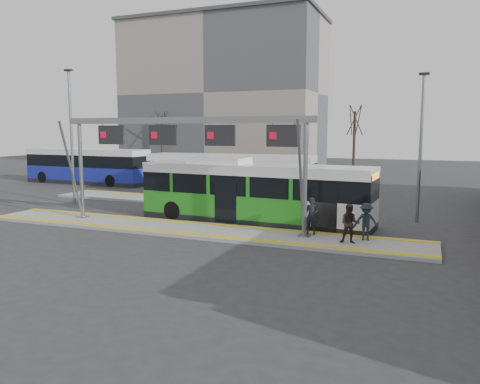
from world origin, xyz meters
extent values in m
plane|color=#2D2D30|center=(0.00, 0.00, 0.00)|extent=(120.00, 120.00, 0.00)
cube|color=gray|center=(0.00, 0.00, 0.07)|extent=(22.00, 3.00, 0.15)
cube|color=gray|center=(-4.00, 8.00, 0.07)|extent=(20.00, 3.00, 0.15)
cube|color=yellow|center=(0.00, 1.15, 0.16)|extent=(22.00, 0.35, 0.02)
cube|color=yellow|center=(0.00, -1.15, 0.16)|extent=(22.00, 0.35, 0.02)
cube|color=yellow|center=(-4.00, 9.15, 0.16)|extent=(20.00, 0.35, 0.02)
cylinder|color=slate|center=(-6.50, 0.30, 2.67)|extent=(0.20, 0.20, 5.05)
cube|color=slate|center=(-6.50, 0.30, 0.18)|extent=(0.50, 0.50, 0.06)
cylinder|color=slate|center=(-6.50, -0.40, 2.67)|extent=(0.12, 1.46, 4.90)
cylinder|color=slate|center=(5.50, 0.30, 2.67)|extent=(0.20, 0.20, 5.05)
cube|color=slate|center=(5.50, 0.30, 0.18)|extent=(0.50, 0.50, 0.06)
cylinder|color=slate|center=(5.50, -0.40, 2.67)|extent=(0.12, 1.46, 4.90)
cube|color=slate|center=(-0.50, 0.30, 5.20)|extent=(13.00, 0.25, 0.30)
cube|color=black|center=(-4.50, 0.30, 4.50)|extent=(1.50, 0.12, 0.95)
cube|color=#B30B22|center=(-4.95, 0.23, 4.50)|extent=(0.32, 0.02, 0.32)
cube|color=black|center=(-1.50, 0.30, 4.50)|extent=(1.50, 0.12, 0.95)
cube|color=#B30B22|center=(-1.95, 0.23, 4.50)|extent=(0.32, 0.02, 0.32)
cube|color=black|center=(1.50, 0.30, 4.50)|extent=(1.50, 0.12, 0.95)
cube|color=#B30B22|center=(1.05, 0.23, 4.50)|extent=(0.32, 0.02, 0.32)
cube|color=black|center=(4.50, 0.30, 4.50)|extent=(1.50, 0.12, 0.95)
cube|color=#B30B22|center=(4.05, 0.23, 4.50)|extent=(0.32, 0.02, 0.32)
cube|color=gray|center=(-14.00, 36.00, 9.00)|extent=(24.00, 12.00, 18.00)
cube|color=#3F3F42|center=(-14.00, 36.00, 18.20)|extent=(24.50, 12.50, 0.40)
cube|color=black|center=(2.17, 3.04, 0.18)|extent=(12.19, 3.34, 0.35)
cube|color=#22841C|center=(2.17, 3.04, 0.93)|extent=(12.19, 3.34, 1.16)
cube|color=black|center=(2.17, 3.04, 2.01)|extent=(12.19, 3.26, 1.00)
cube|color=white|center=(2.17, 3.04, 2.76)|extent=(12.19, 3.34, 0.50)
cube|color=orange|center=(8.18, 2.65, 2.66)|extent=(0.17, 1.79, 0.28)
cube|color=white|center=(0.17, 3.17, 3.16)|extent=(3.12, 1.98, 0.30)
cylinder|color=black|center=(-2.11, 2.18, 0.50)|extent=(1.02, 0.37, 1.00)
cylinder|color=black|center=(-1.96, 4.44, 0.50)|extent=(1.02, 0.37, 1.00)
cylinder|color=black|center=(5.71, 1.68, 0.50)|extent=(1.02, 0.37, 1.00)
cylinder|color=black|center=(5.85, 3.93, 0.50)|extent=(1.02, 0.37, 1.00)
cube|color=black|center=(-2.73, 11.33, 0.18)|extent=(12.13, 3.15, 0.35)
cube|color=#22841C|center=(-2.73, 11.33, 0.93)|extent=(12.13, 3.15, 1.15)
cube|color=black|center=(-2.73, 11.33, 2.00)|extent=(12.13, 3.08, 1.00)
cube|color=white|center=(-2.73, 11.33, 2.75)|extent=(12.13, 3.15, 0.50)
cylinder|color=black|center=(-6.87, 10.00, 0.50)|extent=(1.02, 0.35, 1.00)
cylinder|color=black|center=(-6.99, 12.25, 0.50)|extent=(1.02, 0.35, 1.00)
cylinder|color=black|center=(0.93, 10.39, 0.50)|extent=(1.02, 0.35, 1.00)
cylinder|color=black|center=(0.82, 12.64, 0.50)|extent=(1.02, 0.35, 1.00)
cube|color=black|center=(-17.71, 14.10, 0.18)|extent=(11.85, 3.02, 0.36)
cube|color=#192396|center=(-17.71, 14.10, 0.95)|extent=(11.85, 3.02, 1.18)
cube|color=black|center=(-17.71, 14.10, 2.05)|extent=(11.85, 2.94, 1.02)
cube|color=white|center=(-17.71, 14.10, 2.81)|extent=(11.85, 3.02, 0.51)
cylinder|color=black|center=(-21.87, 13.09, 0.51)|extent=(1.03, 0.34, 1.02)
cylinder|color=black|center=(-21.79, 15.40, 0.51)|extent=(1.03, 0.34, 1.02)
cylinder|color=black|center=(-14.22, 12.82, 0.51)|extent=(1.03, 0.34, 1.02)
cylinder|color=black|center=(-14.14, 15.13, 0.51)|extent=(1.03, 0.34, 1.02)
imported|color=black|center=(5.69, 0.81, 0.97)|extent=(0.62, 0.42, 1.65)
imported|color=#2E1F1F|center=(7.53, -0.21, 0.96)|extent=(0.85, 0.70, 1.61)
imported|color=#1B2630|center=(8.07, 0.60, 0.94)|extent=(1.11, 0.76, 1.58)
cylinder|color=#382B21|center=(-3.34, 32.93, 3.25)|extent=(0.28, 0.28, 6.49)
cylinder|color=#382B21|center=(3.19, 30.03, 3.31)|extent=(0.28, 0.28, 6.61)
cylinder|color=#382B21|center=(-19.18, 29.22, 3.16)|extent=(0.28, 0.28, 6.31)
cylinder|color=slate|center=(-10.83, 4.57, 4.23)|extent=(0.16, 0.16, 8.45)
cube|color=black|center=(-10.83, 4.57, 8.45)|extent=(0.50, 0.25, 0.12)
cylinder|color=slate|center=(9.97, 6.30, 3.76)|extent=(0.16, 0.16, 7.52)
cube|color=black|center=(9.97, 6.30, 7.52)|extent=(0.50, 0.25, 0.12)
camera|label=1|loc=(10.36, -19.23, 4.77)|focal=35.00mm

